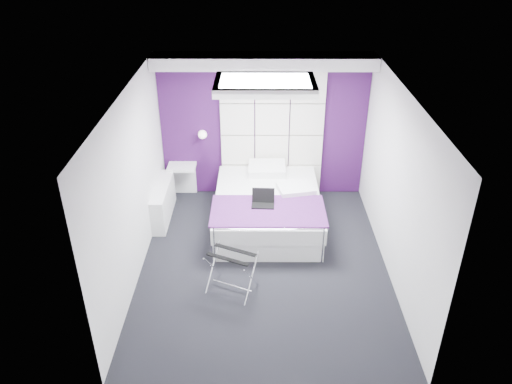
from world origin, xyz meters
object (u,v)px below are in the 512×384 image
wall_lamp (203,134)px  luggage_rack (232,272)px  nightstand (182,167)px  radiator (163,202)px  bed (267,208)px  laptop (263,201)px

wall_lamp → luggage_rack: wall_lamp is taller
nightstand → luggage_rack: size_ratio=0.81×
nightstand → luggage_rack: (1.00, -2.60, -0.30)m
radiator → wall_lamp: bearing=49.9°
nightstand → radiator: bearing=-108.4°
bed → luggage_rack: bed is taller
wall_lamp → radiator: size_ratio=0.12×
radiator → bed: 1.77m
nightstand → luggage_rack: 2.80m
radiator → luggage_rack: bearing=-56.4°
radiator → luggage_rack: 2.25m
nightstand → laptop: bearing=-41.7°
wall_lamp → bed: size_ratio=0.07×
radiator → laptop: size_ratio=3.44×
nightstand → wall_lamp: bearing=5.7°
nightstand → laptop: 1.92m
wall_lamp → nightstand: 0.73m
wall_lamp → radiator: bearing=-130.1°
bed → luggage_rack: bearing=-107.0°
bed → laptop: 0.49m
nightstand → laptop: size_ratio=1.42×
wall_lamp → radiator: (-0.64, -0.76, -0.92)m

